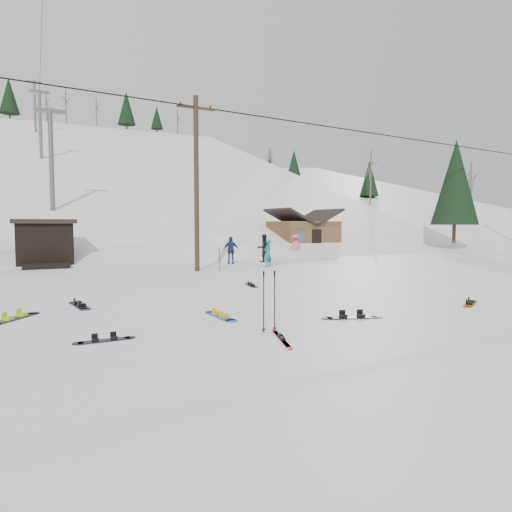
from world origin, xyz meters
name	(u,v)px	position (x,y,z in m)	size (l,w,h in m)	color
ground	(320,331)	(0.00, 0.00, 0.00)	(200.00, 200.00, 0.00)	white
ski_slope	(79,334)	(0.00, 55.00, -12.00)	(60.00, 75.00, 45.00)	white
ridge_right	(335,308)	(38.00, 50.00, -11.00)	(34.00, 85.00, 36.00)	white
treeline_right	(359,242)	(36.00, 42.00, 0.00)	(20.00, 60.00, 10.00)	black
treeline_crest	(60,237)	(0.00, 86.00, 0.00)	(50.00, 6.00, 10.00)	black
utility_pole	(196,181)	(2.00, 14.00, 4.68)	(2.00, 0.26, 9.00)	#3A2819
trail_sign	(220,247)	(3.10, 13.58, 1.27)	(0.50, 0.09, 1.85)	#595B60
lift_hut	(44,243)	(-5.00, 20.94, 1.36)	(3.40, 4.10, 2.75)	black
lift_tower_near	(51,153)	(-4.00, 30.00, 7.86)	(2.20, 0.36, 8.00)	#595B60
lift_tower_mid	(40,120)	(-4.00, 50.00, 14.36)	(2.20, 0.36, 8.00)	#595B60
lift_tower_far	(35,103)	(-4.00, 70.00, 20.86)	(2.20, 0.36, 8.00)	#595B60
cabin	(303,236)	(15.00, 24.00, 1.48)	(5.39, 4.40, 3.77)	brown
hero_snowboard	(220,316)	(-1.43, 2.53, 0.03)	(0.35, 1.63, 0.11)	#1948A5
hero_skis	(281,338)	(-1.18, -0.27, 0.03)	(0.61, 1.64, 0.09)	#B6121E
ski_poles	(269,301)	(-1.08, 0.47, 0.72)	(0.39, 0.10, 1.40)	black
board_scatter_a	(105,340)	(-4.57, 1.30, 0.02)	(1.29, 0.24, 0.09)	black
board_scatter_b	(80,305)	(-4.60, 5.90, 0.03)	(0.49, 1.66, 0.12)	black
board_scatter_c	(15,318)	(-6.30, 4.68, 0.03)	(1.21, 1.41, 0.12)	black
board_scatter_d	(352,317)	(1.58, 0.80, 0.03)	(1.58, 0.74, 0.12)	black
board_scatter_e	(470,304)	(6.12, 0.78, 0.03)	(1.30, 0.87, 0.10)	orange
board_scatter_f	(251,285)	(2.03, 7.69, 0.02)	(0.49, 1.34, 0.10)	black
skier_teal	(268,253)	(6.50, 14.54, 0.80)	(0.58, 0.38, 1.59)	#0C786F
skier_dark	(264,248)	(7.80, 17.54, 0.90)	(0.88, 0.68, 1.81)	black
skier_pink	(295,246)	(12.18, 20.70, 0.84)	(1.09, 0.63, 1.68)	#ED5378
skier_navy	(231,250)	(5.32, 17.14, 0.85)	(1.00, 0.42, 1.70)	#1B2545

